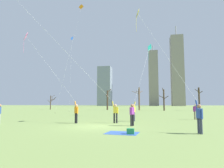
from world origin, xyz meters
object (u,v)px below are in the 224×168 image
object	(u,v)px
bare_tree_center	(199,98)
bare_tree_right_of_center	(51,102)
kite_flyer_midfield_right_green	(98,93)
picnic_spot	(127,132)
bystander_far_off_by_trees	(0,113)
bystander_strolling_midfield	(196,111)
kite_flyer_foreground_right_pink	(63,92)
kite_flyer_far_back_teal	(137,98)
bare_tree_left_of_center	(107,100)
distant_kite_high_overhead_orange	(79,17)
bystander_watching_nearby	(132,114)
kite_flyer_foreground_left_yellow	(187,96)
bare_tree_rightmost	(164,99)
bare_tree_far_right_edge	(139,98)
distant_kite_drifting_right_blue	(72,44)

from	to	relation	value
bare_tree_center	bare_tree_right_of_center	size ratio (longest dim) A/B	1.37
kite_flyer_midfield_right_green	picnic_spot	size ratio (longest dim) A/B	8.47
kite_flyer_midfield_right_green	bystander_far_off_by_trees	distance (m)	8.19
bystander_strolling_midfield	bare_tree_center	bearing A→B (deg)	75.87
kite_flyer_midfield_right_green	kite_flyer_foreground_right_pink	distance (m)	3.55
bystander_strolling_midfield	kite_flyer_far_back_teal	bearing A→B (deg)	-162.59
bare_tree_center	bare_tree_left_of_center	distance (m)	23.13
kite_flyer_midfield_right_green	bare_tree_center	distance (m)	39.08
distant_kite_high_overhead_orange	bare_tree_left_of_center	world-z (taller)	distant_kite_high_overhead_orange
bystander_watching_nearby	distant_kite_high_overhead_orange	bearing A→B (deg)	120.66
kite_flyer_foreground_left_yellow	bare_tree_rightmost	world-z (taller)	kite_flyer_foreground_left_yellow
picnic_spot	kite_flyer_foreground_right_pink	bearing A→B (deg)	136.71
bystander_watching_nearby	bare_tree_far_right_edge	bearing A→B (deg)	91.73
kite_flyer_foreground_right_pink	distant_kite_high_overhead_orange	world-z (taller)	distant_kite_high_overhead_orange
kite_flyer_foreground_right_pink	distant_kite_drifting_right_blue	world-z (taller)	distant_kite_drifting_right_blue
bare_tree_far_right_edge	bare_tree_center	world-z (taller)	bare_tree_far_right_edge
kite_flyer_foreground_right_pink	distant_kite_drifting_right_blue	distance (m)	30.37
kite_flyer_foreground_left_yellow	kite_flyer_far_back_teal	size ratio (longest dim) A/B	1.04
distant_kite_drifting_right_blue	bare_tree_left_of_center	world-z (taller)	distant_kite_drifting_right_blue
kite_flyer_foreground_right_pink	bare_tree_right_of_center	distance (m)	40.75
bare_tree_center	bystander_strolling_midfield	bearing A→B (deg)	-104.13
bystander_far_off_by_trees	bare_tree_far_right_edge	bearing A→B (deg)	75.97
kite_flyer_foreground_right_pink	distant_kite_high_overhead_orange	xyz separation A→B (m)	(-4.90, 17.14, 15.27)
kite_flyer_midfield_right_green	bare_tree_rightmost	bearing A→B (deg)	76.07
kite_flyer_foreground_right_pink	bystander_strolling_midfield	xyz separation A→B (m)	(12.74, 4.78, -1.86)
bystander_strolling_midfield	bare_tree_left_of_center	world-z (taller)	bare_tree_left_of_center
kite_flyer_foreground_left_yellow	distant_kite_drifting_right_blue	distance (m)	38.87
kite_flyer_foreground_right_pink	bare_tree_right_of_center	world-z (taller)	kite_flyer_foreground_right_pink
kite_flyer_foreground_left_yellow	kite_flyer_far_back_teal	distance (m)	8.45
bare_tree_rightmost	kite_flyer_foreground_right_pink	bearing A→B (deg)	-109.83
kite_flyer_foreground_right_pink	picnic_spot	distance (m)	9.54
kite_flyer_foreground_right_pink	bystander_far_off_by_trees	world-z (taller)	kite_flyer_foreground_right_pink
kite_flyer_far_back_teal	picnic_spot	xyz separation A→B (m)	(-0.06, -9.18, -2.11)
bystander_strolling_midfield	bare_tree_left_of_center	xyz separation A→B (m)	(-15.56, 29.71, 1.85)
kite_flyer_midfield_right_green	bystander_watching_nearby	size ratio (longest dim) A/B	10.24
distant_kite_high_overhead_orange	distant_kite_drifting_right_blue	bearing A→B (deg)	118.91
bystander_watching_nearby	bare_tree_center	world-z (taller)	bare_tree_center
kite_flyer_midfield_right_green	bare_tree_right_of_center	bearing A→B (deg)	122.69
bare_tree_rightmost	bare_tree_center	bearing A→B (deg)	16.78
bare_tree_center	bare_tree_left_of_center	xyz separation A→B (m)	(-23.13, -0.36, -0.33)
distant_kite_drifting_right_blue	bare_tree_left_of_center	bearing A→B (deg)	51.81
kite_flyer_midfield_right_green	bare_tree_center	xyz separation A→B (m)	(16.79, 35.29, 0.46)
bare_tree_left_of_center	kite_flyer_far_back_teal	bearing A→B (deg)	-73.18
kite_flyer_far_back_teal	kite_flyer_foreground_left_yellow	bearing A→B (deg)	-66.07
bare_tree_left_of_center	bare_tree_right_of_center	world-z (taller)	bare_tree_left_of_center
picnic_spot	bare_tree_far_right_edge	size ratio (longest dim) A/B	0.33
kite_flyer_midfield_right_green	bare_tree_far_right_edge	distance (m)	35.81
kite_flyer_foreground_right_pink	bystander_strolling_midfield	bearing A→B (deg)	20.56
bystander_far_off_by_trees	bare_tree_far_right_edge	distance (m)	39.58
kite_flyer_far_back_teal	bare_tree_far_right_edge	world-z (taller)	kite_flyer_far_back_teal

